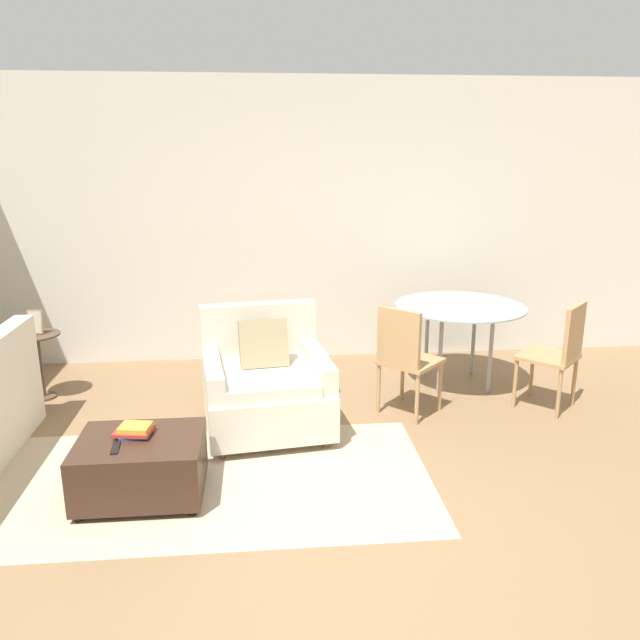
{
  "coord_description": "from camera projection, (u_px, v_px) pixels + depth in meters",
  "views": [
    {
      "loc": [
        -0.33,
        -2.91,
        2.08
      ],
      "look_at": [
        0.13,
        1.9,
        0.75
      ],
      "focal_mm": 35.0,
      "sensor_mm": 36.0,
      "label": 1
    }
  ],
  "objects": [
    {
      "name": "wall_back",
      "position": [
        294.0,
        223.0,
        6.13
      ],
      "size": [
        12.0,
        0.06,
        2.75
      ],
      "color": "beige",
      "rests_on": "ground_plane"
    },
    {
      "name": "tv_remote_primary",
      "position": [
        116.0,
        448.0,
        3.66
      ],
      "size": [
        0.06,
        0.16,
        0.01
      ],
      "color": "black",
      "rests_on": "ottoman"
    },
    {
      "name": "ground_plane",
      "position": [
        330.0,
        546.0,
        3.38
      ],
      "size": [
        20.0,
        20.0,
        0.0
      ],
      "primitive_type": "plane",
      "color": "brown"
    },
    {
      "name": "picture_frame",
      "position": [
        35.0,
        322.0,
        5.21
      ],
      "size": [
        0.13,
        0.07,
        0.21
      ],
      "color": "#8C6647",
      "rests_on": "side_table"
    },
    {
      "name": "side_table",
      "position": [
        39.0,
        354.0,
        5.29
      ],
      "size": [
        0.37,
        0.37,
        0.57
      ],
      "color": "#4C3828",
      "rests_on": "ground_plane"
    },
    {
      "name": "book_stack",
      "position": [
        135.0,
        430.0,
        3.82
      ],
      "size": [
        0.24,
        0.21,
        0.07
      ],
      "color": "#2D478C",
      "rests_on": "ottoman"
    },
    {
      "name": "dining_chair_near_left",
      "position": [
        405.0,
        354.0,
        4.91
      ],
      "size": [
        0.59,
        0.59,
        0.9
      ],
      "color": "tan",
      "rests_on": "ground_plane"
    },
    {
      "name": "area_rug",
      "position": [
        209.0,
        481.0,
        4.04
      ],
      "size": [
        2.88,
        1.52,
        0.01
      ],
      "color": "tan",
      "rests_on": "ground_plane"
    },
    {
      "name": "armchair",
      "position": [
        266.0,
        385.0,
        4.73
      ],
      "size": [
        1.02,
        1.02,
        0.9
      ],
      "color": "beige",
      "rests_on": "ground_plane"
    },
    {
      "name": "ottoman",
      "position": [
        141.0,
        465.0,
        3.82
      ],
      "size": [
        0.75,
        0.59,
        0.38
      ],
      "color": "#382319",
      "rests_on": "ground_plane"
    },
    {
      "name": "dining_table",
      "position": [
        460.0,
        314.0,
        5.54
      ],
      "size": [
        1.15,
        1.15,
        0.74
      ],
      "color": "#8C9E99",
      "rests_on": "ground_plane"
    },
    {
      "name": "dining_chair_near_right",
      "position": [
        559.0,
        349.0,
        5.03
      ],
      "size": [
        0.59,
        0.59,
        0.9
      ],
      "color": "tan",
      "rests_on": "ground_plane"
    }
  ]
}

